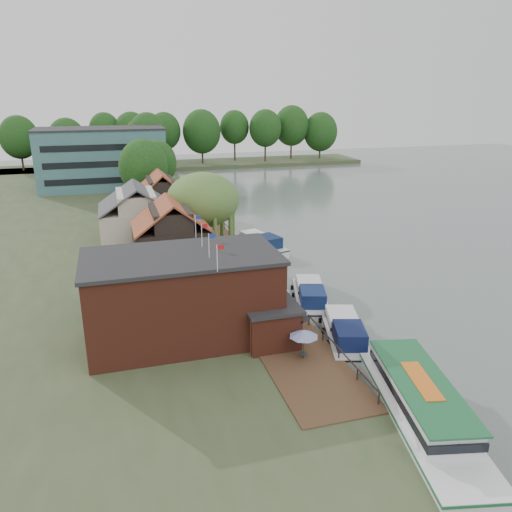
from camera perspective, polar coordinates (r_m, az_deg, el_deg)
ground at (r=48.24m, az=11.00°, el=-7.10°), size 260.00×260.00×0.00m
land_bank at (r=76.62m, az=-22.66°, el=1.86°), size 50.00×140.00×1.00m
quay_deck at (r=53.70m, az=-1.45°, el=-2.81°), size 6.00×50.00×0.10m
quay_rail at (r=54.69m, az=1.15°, el=-1.90°), size 0.20×49.00×1.00m
pub at (r=41.18m, az=-5.62°, el=-4.33°), size 20.00×11.00×7.30m
hotel_block at (r=109.21m, az=-17.16°, el=10.64°), size 25.40×12.40×12.30m
cottage_a at (r=54.87m, az=-9.66°, el=2.03°), size 8.60×7.60×8.50m
cottage_b at (r=64.28m, az=-13.43°, el=4.21°), size 9.60×8.60×8.50m
cottage_c at (r=73.31m, az=-10.74°, el=6.12°), size 7.60×7.60×8.50m
willow at (r=60.02m, az=-6.03°, el=4.56°), size 8.60×8.60×10.43m
umbrella_0 at (r=38.43m, az=5.44°, el=-9.99°), size 2.23×2.23×2.38m
umbrella_1 at (r=41.97m, az=4.63°, el=-7.38°), size 1.97×1.97×2.38m
umbrella_2 at (r=44.17m, az=1.85°, el=-5.95°), size 2.28×2.28×2.38m
umbrella_3 at (r=46.25m, az=2.56°, el=-4.80°), size 2.18×2.18×2.38m
umbrella_4 at (r=48.03m, az=0.94°, el=-3.87°), size 2.38×2.38×2.38m
umbrella_5 at (r=51.98m, az=-0.51°, el=-2.09°), size 2.02×2.02×2.38m
cruiser_0 at (r=43.08m, az=10.11°, el=-8.39°), size 6.19×11.05×2.58m
cruiser_1 at (r=49.93m, az=6.23°, el=-4.35°), size 6.19×10.93×2.54m
cruiser_2 at (r=66.37m, az=0.48°, el=1.63°), size 6.15×11.14×2.60m
tour_boat at (r=34.19m, az=18.62°, el=-16.22°), size 7.29×15.53×3.27m
swan at (r=39.11m, az=12.97°, el=-13.38°), size 0.44×0.44×0.44m
bank_tree_0 at (r=82.10m, az=-12.66°, el=8.67°), size 7.65×7.65×12.35m
bank_tree_1 at (r=90.80m, az=-11.16°, el=9.34°), size 6.77×6.77×11.29m
bank_tree_2 at (r=96.42m, az=-12.57°, el=9.51°), size 6.81×6.81×10.45m
bank_tree_3 at (r=118.17m, az=-12.20°, el=12.19°), size 8.44×8.44×14.82m
bank_tree_4 at (r=125.61m, az=-13.15°, el=12.05°), size 6.63×6.63×12.95m
bank_tree_5 at (r=135.36m, az=-12.59°, el=12.26°), size 8.13×8.13×11.74m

